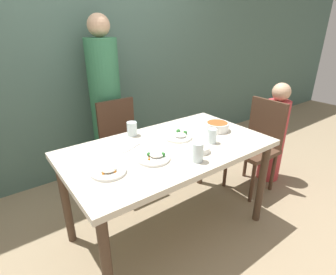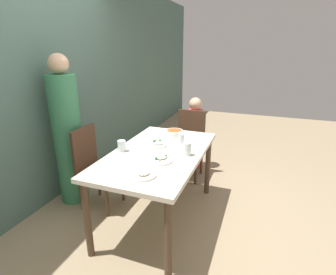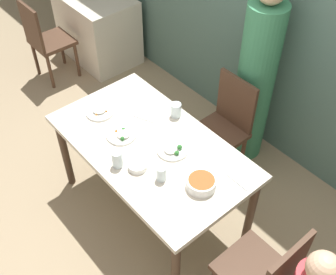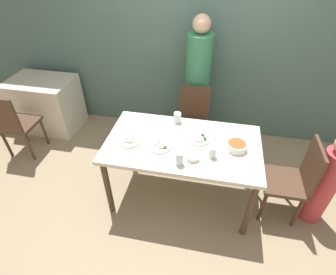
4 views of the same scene
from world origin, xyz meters
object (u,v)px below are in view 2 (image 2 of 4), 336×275
Objects in this scene: bowl_curry at (174,133)px; glass_water_tall at (181,139)px; person_adult at (68,137)px; plate_rice_adult at (160,160)px; person_child at (194,135)px; chair_adult_spot at (95,165)px; chair_child_spot at (189,142)px.

bowl_curry is 1.75× the size of glass_water_tall.
plate_rice_adult is at bearing -100.00° from person_adult.
person_child reaches higher than bowl_curry.
person_child is 1.59m from plate_rice_adult.
chair_adult_spot and chair_child_spot have the same top height.
person_child is (1.36, -1.09, -0.29)m from person_adult.
bowl_curry is 0.87× the size of plate_rice_adult.
plate_rice_adult is at bearing -171.03° from bowl_curry.
glass_water_tall is (0.28, -0.90, 0.32)m from chair_adult_spot.
person_adult is at bearing 102.76° from glass_water_tall.
person_child is at bearing -38.77° from person_adult.
glass_water_tall is (0.49, -0.04, 0.04)m from plate_rice_adult.
chair_child_spot is 4.77× the size of bowl_curry.
plate_rice_adult is at bearing 175.27° from glass_water_tall.
plate_rice_adult is 2.01× the size of glass_water_tall.
person_adult reaches higher than plate_rice_adult.
glass_water_tall is at bearing -144.62° from bowl_curry.
chair_child_spot is 0.55× the size of person_adult.
person_adult reaches higher than chair_child_spot.
person_child is 1.13m from glass_water_tall.
chair_child_spot is 0.87m from glass_water_tall.
person_adult reaches higher than person_child.
person_child reaches higher than plate_rice_adult.
person_child is at bearing 7.27° from glass_water_tall.
chair_child_spot is at bearing -1.29° from bowl_curry.
plate_rice_adult is 0.49m from glass_water_tall.
glass_water_tall is (-0.79, -0.14, 0.32)m from chair_child_spot.
chair_child_spot reaches higher than glass_water_tall.
person_child is 5.51× the size of bowl_curry.
glass_water_tall is at bearing -72.90° from chair_adult_spot.
person_adult reaches higher than glass_water_tall.
chair_adult_spot reaches higher than bowl_curry.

